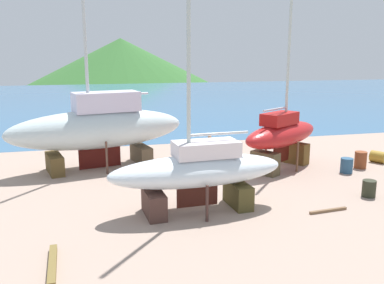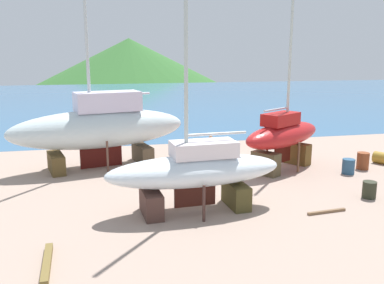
{
  "view_description": "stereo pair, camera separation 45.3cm",
  "coord_description": "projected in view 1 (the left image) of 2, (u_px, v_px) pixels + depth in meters",
  "views": [
    {
      "loc": [
        -9.11,
        -21.41,
        6.3
      ],
      "look_at": [
        -4.21,
        -1.66,
        1.95
      ],
      "focal_mm": 38.76,
      "sensor_mm": 36.0,
      "label": 1
    },
    {
      "loc": [
        -8.67,
        -21.51,
        6.3
      ],
      "look_at": [
        -4.21,
        -1.66,
        1.95
      ],
      "focal_mm": 38.76,
      "sensor_mm": 36.0,
      "label": 2
    }
  ],
  "objects": [
    {
      "name": "ground_plane",
      "position": [
        288.0,
        187.0,
        20.02
      ],
      "size": [
        43.73,
        43.73,
        0.0
      ],
      "primitive_type": "plane",
      "color": "tan"
    },
    {
      "name": "barrel_ochre",
      "position": [
        369.0,
        188.0,
        18.56
      ],
      "size": [
        0.75,
        0.75,
        0.75
      ],
      "primitive_type": "cylinder",
      "rotation": [
        0.0,
        0.0,
        1.26
      ],
      "color": "#2C2E20",
      "rests_on": "ground"
    },
    {
      "name": "barrel_tipped_center",
      "position": [
        378.0,
        157.0,
        24.4
      ],
      "size": [
        0.99,
        1.05,
        0.68
      ],
      "primitive_type": "cylinder",
      "rotation": [
        1.57,
        0.0,
        0.51
      ],
      "color": "olive",
      "rests_on": "ground"
    },
    {
      "name": "headland_hill",
      "position": [
        121.0,
        74.0,
        127.86
      ],
      "size": [
        88.33,
        88.33,
        21.86
      ],
      "primitive_type": "cone",
      "color": "#33692E",
      "rests_on": "ground"
    },
    {
      "name": "timber_plank_far",
      "position": [
        52.0,
        265.0,
        12.41
      ],
      "size": [
        0.34,
        2.45,
        0.19
      ],
      "primitive_type": "cube",
      "rotation": [
        0.0,
        0.0,
        1.62
      ],
      "color": "brown",
      "rests_on": "ground"
    },
    {
      "name": "sailboat_far_slipway",
      "position": [
        99.0,
        127.0,
        22.95
      ],
      "size": [
        10.17,
        4.78,
        17.06
      ],
      "rotation": [
        0.0,
        0.0,
        3.37
      ],
      "color": "brown",
      "rests_on": "ground"
    },
    {
      "name": "timber_short_skew",
      "position": [
        328.0,
        211.0,
        16.82
      ],
      "size": [
        1.73,
        0.27,
        0.11
      ],
      "primitive_type": "cube",
      "rotation": [
        0.0,
        0.0,
        0.09
      ],
      "color": "brown",
      "rests_on": "ground"
    },
    {
      "name": "barrel_tipped_left",
      "position": [
        361.0,
        160.0,
        23.19
      ],
      "size": [
        0.89,
        0.89,
        0.94
      ],
      "primitive_type": "cylinder",
      "rotation": [
        0.0,
        0.0,
        0.53
      ],
      "color": "brown",
      "rests_on": "ground"
    },
    {
      "name": "sailboat_large_starboard",
      "position": [
        198.0,
        171.0,
        16.64
      ],
      "size": [
        7.34,
        2.61,
        11.8
      ],
      "rotation": [
        0.0,
        0.0,
        3.2
      ],
      "color": "#4A3029",
      "rests_on": "ground"
    },
    {
      "name": "barrel_rust_far",
      "position": [
        347.0,
        165.0,
        22.29
      ],
      "size": [
        0.9,
        0.9,
        0.8
      ],
      "primitive_type": "cylinder",
      "rotation": [
        0.0,
        0.0,
        2.16
      ],
      "color": "#2C5272",
      "rests_on": "ground"
    },
    {
      "name": "sea_water",
      "position": [
        155.0,
        98.0,
        59.55
      ],
      "size": [
        131.92,
        61.45,
        0.01
      ],
      "primitive_type": "cube",
      "color": "#376793",
      "rests_on": "ground"
    },
    {
      "name": "worker",
      "position": [
        209.0,
        149.0,
        24.08
      ],
      "size": [
        0.5,
        0.43,
        1.67
      ],
      "rotation": [
        0.0,
        0.0,
        5.23
      ],
      "color": "#27508C",
      "rests_on": "ground"
    },
    {
      "name": "sailboat_mid_port",
      "position": [
        282.0,
        135.0,
        22.82
      ],
      "size": [
        6.3,
        4.93,
        10.86
      ],
      "rotation": [
        0.0,
        0.0,
        0.57
      ],
      "color": "brown",
      "rests_on": "ground"
    }
  ]
}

